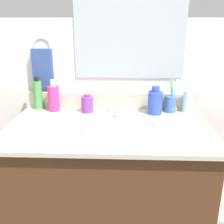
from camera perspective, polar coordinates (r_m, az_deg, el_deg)
name	(u,v)px	position (r m, az deg, el deg)	size (l,w,h in m)	color
vanity_cabinet	(109,199)	(1.49, -0.69, -18.00)	(0.93, 0.53, 0.79)	#4C2D19
countertop	(108,128)	(1.29, -0.75, -3.38)	(0.97, 0.58, 0.02)	beige
backsplash	(111,101)	(1.53, -0.21, 2.43)	(0.97, 0.02, 0.09)	beige
back_wall	(112,130)	(1.65, -0.11, -3.77)	(2.07, 0.04, 1.30)	white
mirror_panel	(130,26)	(1.51, 3.84, 17.79)	(0.60, 0.01, 0.56)	#B2BCC6
towel_ring	(42,47)	(1.58, -14.64, 13.28)	(0.10, 0.10, 0.01)	silver
hand_towel	(43,69)	(1.57, -14.46, 8.87)	(0.11, 0.04, 0.22)	#334C8C
sink_basin	(120,134)	(1.26, 1.74, -4.73)	(0.37, 0.37, 0.11)	white
faucet	(121,110)	(1.43, 1.86, 0.50)	(0.16, 0.10, 0.08)	silver
bottle_soap_pink	(54,98)	(1.51, -12.25, 2.95)	(0.06, 0.06, 0.17)	#D8338C
bottle_gel_clear	(188,101)	(1.51, 15.73, 2.25)	(0.05, 0.05, 0.14)	silver
bottle_shampoo_blue	(155,102)	(1.45, 9.10, 2.12)	(0.08, 0.08, 0.15)	#2D4CB2
bottle_toner_green	(38,95)	(1.56, -15.43, 3.56)	(0.05, 0.05, 0.18)	#4C9E4C
bottle_cream_purple	(87,104)	(1.47, -5.27, 1.68)	(0.06, 0.06, 0.10)	#7A3899
cup_blue_plastic	(171,103)	(1.50, 12.30, 1.89)	(0.07, 0.07, 0.19)	#3F66B7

